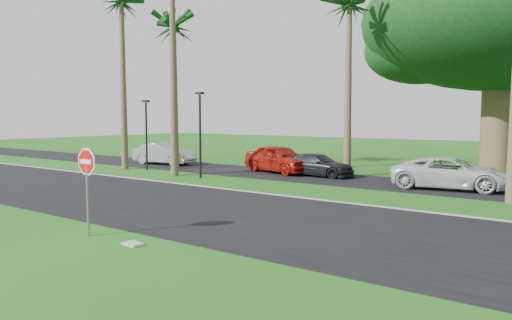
{
  "coord_description": "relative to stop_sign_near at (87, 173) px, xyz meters",
  "views": [
    {
      "loc": [
        12.54,
        -11.2,
        3.36
      ],
      "look_at": [
        1.93,
        2.95,
        1.8
      ],
      "focal_mm": 35.0,
      "sensor_mm": 36.0,
      "label": 1
    }
  ],
  "objects": [
    {
      "name": "ground",
      "position": [
        -0.5,
        3.0,
        -1.77
      ],
      "size": [
        120.0,
        120.0,
        0.0
      ],
      "primitive_type": "plane",
      "color": "#214E13",
      "rests_on": "ground"
    },
    {
      "name": "road",
      "position": [
        -0.5,
        5.0,
        -1.76
      ],
      "size": [
        120.0,
        8.0,
        0.02
      ],
      "primitive_type": "cube",
      "color": "black",
      "rests_on": "ground"
    },
    {
      "name": "parking_strip",
      "position": [
        -0.5,
        15.5,
        -1.76
      ],
      "size": [
        120.0,
        5.0,
        0.02
      ],
      "primitive_type": "cube",
      "color": "black",
      "rests_on": "ground"
    },
    {
      "name": "curb",
      "position": [
        -0.5,
        9.05,
        -1.74
      ],
      "size": [
        120.0,
        0.12,
        0.06
      ],
      "primitive_type": "cube",
      "color": "gray",
      "rests_on": "ground"
    },
    {
      "name": "stop_sign_near",
      "position": [
        0.0,
        0.0,
        0.0
      ],
      "size": [
        1.05,
        0.07,
        2.62
      ],
      "color": "gray",
      "rests_on": "ground"
    },
    {
      "name": "palm_left_far",
      "position": [
        -13.5,
        12.0,
        8.36
      ],
      "size": [
        5.0,
        5.0,
        11.5
      ],
      "color": "brown",
      "rests_on": "ground"
    },
    {
      "name": "palm_left_mid",
      "position": [
        -11.0,
        14.0,
        6.9
      ],
      "size": [
        5.0,
        5.0,
        10.0
      ],
      "color": "brown",
      "rests_on": "ground"
    },
    {
      "name": "palm_center",
      "position": [
        -0.5,
        17.0,
        7.39
      ],
      "size": [
        5.0,
        5.0,
        10.5
      ],
      "color": "brown",
      "rests_on": "ground"
    },
    {
      "name": "canopy_tree",
      "position": [
        5.5,
        25.0,
        7.17
      ],
      "size": [
        16.5,
        16.5,
        13.12
      ],
      "color": "brown",
      "rests_on": "ground"
    },
    {
      "name": "streetlight_left",
      "position": [
        -12.0,
        12.5,
        0.72
      ],
      "size": [
        0.45,
        0.25,
        4.34
      ],
      "color": "black",
      "rests_on": "ground"
    },
    {
      "name": "streetlight_right",
      "position": [
        -6.5,
        11.5,
        0.88
      ],
      "size": [
        0.45,
        0.25,
        4.64
      ],
      "color": "black",
      "rests_on": "ground"
    },
    {
      "name": "car_silver",
      "position": [
        -13.72,
        15.54,
        -1.04
      ],
      "size": [
        4.65,
        2.28,
        1.47
      ],
      "primitive_type": "imported",
      "rotation": [
        0.0,
        0.0,
        1.74
      ],
      "color": "#A9ABB0",
      "rests_on": "ground"
    },
    {
      "name": "car_red",
      "position": [
        -4.51,
        16.16,
        -0.95
      ],
      "size": [
        5.19,
        3.13,
        1.65
      ],
      "primitive_type": "imported",
      "rotation": [
        0.0,
        0.0,
        1.31
      ],
      "color": "#9F140D",
      "rests_on": "ground"
    },
    {
      "name": "car_dark",
      "position": [
        -1.84,
        16.06,
        -1.16
      ],
      "size": [
        4.25,
        1.75,
        1.23
      ],
      "primitive_type": "imported",
      "rotation": [
        0.0,
        0.0,
        1.58
      ],
      "color": "black",
      "rests_on": "ground"
    },
    {
      "name": "car_minivan",
      "position": [
        5.58,
        15.33,
        -1.05
      ],
      "size": [
        5.58,
        3.26,
        1.46
      ],
      "primitive_type": "imported",
      "rotation": [
        0.0,
        0.0,
        1.74
      ],
      "color": "silver",
      "rests_on": "ground"
    },
    {
      "name": "utility_slab",
      "position": [
        1.8,
        0.08,
        -1.74
      ],
      "size": [
        0.57,
        0.39,
        0.06
      ],
      "primitive_type": "cube",
      "rotation": [
        0.0,
        0.0,
        -0.08
      ],
      "color": "#A7A69E",
      "rests_on": "ground"
    }
  ]
}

